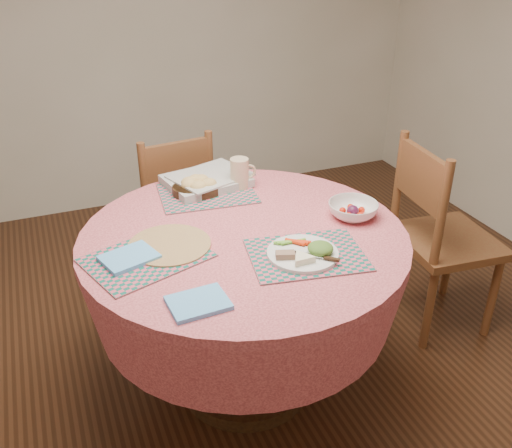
# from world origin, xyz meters

# --- Properties ---
(ground) EXTENTS (4.00, 4.00, 0.00)m
(ground) POSITION_xyz_m (0.00, 0.00, 0.00)
(ground) COLOR #331C0F
(ground) RESTS_ON ground
(dining_table) EXTENTS (1.24, 1.24, 0.75)m
(dining_table) POSITION_xyz_m (0.00, 0.00, 0.56)
(dining_table) COLOR #E96C79
(dining_table) RESTS_ON ground
(chair_right) EXTENTS (0.46, 0.48, 0.95)m
(chair_right) POSITION_xyz_m (1.00, 0.08, 0.50)
(chair_right) COLOR brown
(chair_right) RESTS_ON ground
(chair_back) EXTENTS (0.46, 0.44, 0.89)m
(chair_back) POSITION_xyz_m (-0.07, 0.87, 0.47)
(chair_back) COLOR brown
(chair_back) RESTS_ON ground
(placemat_front) EXTENTS (0.44, 0.36, 0.01)m
(placemat_front) POSITION_xyz_m (0.15, -0.23, 0.75)
(placemat_front) COLOR #116253
(placemat_front) RESTS_ON dining_table
(placemat_left) EXTENTS (0.48, 0.41, 0.01)m
(placemat_left) POSITION_xyz_m (-0.38, -0.04, 0.75)
(placemat_left) COLOR #116253
(placemat_left) RESTS_ON dining_table
(placemat_back) EXTENTS (0.43, 0.34, 0.01)m
(placemat_back) POSITION_xyz_m (-0.02, 0.38, 0.75)
(placemat_back) COLOR #116253
(placemat_back) RESTS_ON dining_table
(wicker_trivet) EXTENTS (0.30, 0.30, 0.01)m
(wicker_trivet) POSITION_xyz_m (-0.28, 0.01, 0.76)
(wicker_trivet) COLOR #8D5E3D
(wicker_trivet) RESTS_ON dining_table
(napkin_near) EXTENTS (0.19, 0.15, 0.01)m
(napkin_near) POSITION_xyz_m (-0.29, -0.37, 0.76)
(napkin_near) COLOR #63B6FF
(napkin_near) RESTS_ON dining_table
(napkin_far) EXTENTS (0.21, 0.19, 0.01)m
(napkin_far) POSITION_xyz_m (-0.44, -0.03, 0.76)
(napkin_far) COLOR #63B6FF
(napkin_far) RESTS_ON placemat_left
(dinner_plate) EXTENTS (0.25, 0.25, 0.05)m
(dinner_plate) POSITION_xyz_m (0.14, -0.24, 0.77)
(dinner_plate) COLOR white
(dinner_plate) RESTS_ON placemat_front
(bread_bowl) EXTENTS (0.23, 0.23, 0.08)m
(bread_bowl) POSITION_xyz_m (-0.06, 0.40, 0.79)
(bread_bowl) COLOR black
(bread_bowl) RESTS_ON placemat_back
(latte_mug) EXTENTS (0.12, 0.08, 0.13)m
(latte_mug) POSITION_xyz_m (0.13, 0.39, 0.82)
(latte_mug) COLOR beige
(latte_mug) RESTS_ON placemat_back
(fruit_bowl) EXTENTS (0.24, 0.24, 0.06)m
(fruit_bowl) POSITION_xyz_m (0.45, -0.04, 0.78)
(fruit_bowl) COLOR white
(fruit_bowl) RESTS_ON dining_table
(newspaper_stack) EXTENTS (0.40, 0.34, 0.04)m
(newspaper_stack) POSITION_xyz_m (0.00, 0.47, 0.78)
(newspaper_stack) COLOR silver
(newspaper_stack) RESTS_ON dining_table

